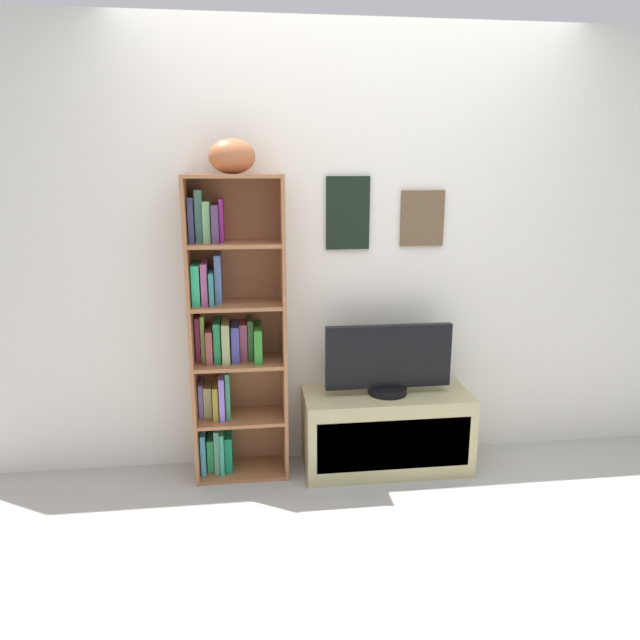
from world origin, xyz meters
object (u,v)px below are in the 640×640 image
Objects in this scene: bookshelf at (229,336)px; television at (388,361)px; football at (232,156)px; tv_stand at (386,431)px.

television is (0.88, -0.08, -0.15)m from bookshelf.
football reaches higher than television.
bookshelf is 6.96× the size of football.
football is 1.74m from tv_stand.
television is (-0.00, 0.00, 0.43)m from tv_stand.
tv_stand is (0.88, -0.08, -0.58)m from bookshelf.
tv_stand is at bearing -5.36° from bookshelf.
bookshelf is at bearing 174.64° from tv_stand.
television reaches higher than tv_stand.
football is at bearing -30.08° from bookshelf.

